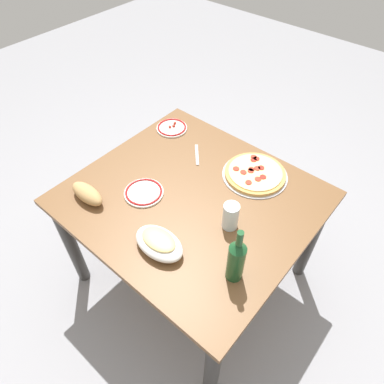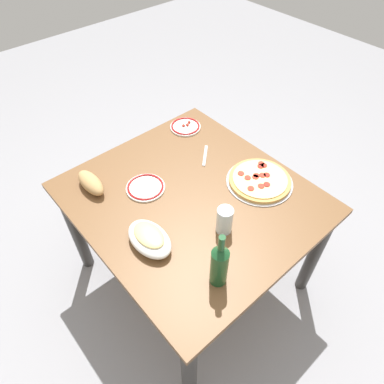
{
  "view_description": "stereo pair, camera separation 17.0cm",
  "coord_description": "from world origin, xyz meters",
  "px_view_note": "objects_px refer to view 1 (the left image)",
  "views": [
    {
      "loc": [
        0.76,
        -0.89,
        2.01
      ],
      "look_at": [
        0.0,
        0.0,
        0.77
      ],
      "focal_mm": 32.61,
      "sensor_mm": 36.0,
      "label": 1
    },
    {
      "loc": [
        0.88,
        -0.77,
        2.01
      ],
      "look_at": [
        0.0,
        0.0,
        0.77
      ],
      "focal_mm": 32.61,
      "sensor_mm": 36.0,
      "label": 2
    }
  ],
  "objects_px": {
    "wine_bottle": "(236,260)",
    "bread_loaf": "(87,194)",
    "baked_pasta_dish": "(159,243)",
    "dining_table": "(192,212)",
    "side_plate_near": "(144,192)",
    "side_plate_far": "(172,128)",
    "water_glass": "(231,216)",
    "pepperoni_pizza": "(255,174)"
  },
  "relations": [
    {
      "from": "side_plate_near",
      "to": "baked_pasta_dish",
      "type": "bearing_deg",
      "value": -32.54
    },
    {
      "from": "side_plate_near",
      "to": "side_plate_far",
      "type": "xyz_separation_m",
      "value": [
        -0.26,
        0.48,
        0.0
      ]
    },
    {
      "from": "dining_table",
      "to": "side_plate_far",
      "type": "xyz_separation_m",
      "value": [
        -0.45,
        0.34,
        0.13
      ]
    },
    {
      "from": "baked_pasta_dish",
      "to": "water_glass",
      "type": "distance_m",
      "value": 0.34
    },
    {
      "from": "pepperoni_pizza",
      "to": "water_glass",
      "type": "bearing_deg",
      "value": -74.96
    },
    {
      "from": "dining_table",
      "to": "water_glass",
      "type": "relative_size",
      "value": 8.44
    },
    {
      "from": "wine_bottle",
      "to": "side_plate_near",
      "type": "relative_size",
      "value": 1.48
    },
    {
      "from": "dining_table",
      "to": "pepperoni_pizza",
      "type": "relative_size",
      "value": 3.36
    },
    {
      "from": "side_plate_far",
      "to": "bread_loaf",
      "type": "distance_m",
      "value": 0.69
    },
    {
      "from": "baked_pasta_dish",
      "to": "dining_table",
      "type": "bearing_deg",
      "value": 105.8
    },
    {
      "from": "pepperoni_pizza",
      "to": "side_plate_near",
      "type": "height_order",
      "value": "pepperoni_pizza"
    },
    {
      "from": "side_plate_far",
      "to": "dining_table",
      "type": "bearing_deg",
      "value": -37.08
    },
    {
      "from": "baked_pasta_dish",
      "to": "wine_bottle",
      "type": "xyz_separation_m",
      "value": [
        0.32,
        0.1,
        0.08
      ]
    },
    {
      "from": "baked_pasta_dish",
      "to": "side_plate_near",
      "type": "relative_size",
      "value": 1.22
    },
    {
      "from": "pepperoni_pizza",
      "to": "side_plate_far",
      "type": "xyz_separation_m",
      "value": [
        -0.6,
        0.02,
        -0.01
      ]
    },
    {
      "from": "dining_table",
      "to": "pepperoni_pizza",
      "type": "distance_m",
      "value": 0.38
    },
    {
      "from": "pepperoni_pizza",
      "to": "bread_loaf",
      "type": "relative_size",
      "value": 1.68
    },
    {
      "from": "bread_loaf",
      "to": "wine_bottle",
      "type": "bearing_deg",
      "value": 8.73
    },
    {
      "from": "side_plate_far",
      "to": "wine_bottle",
      "type": "bearing_deg",
      "value": -33.1
    },
    {
      "from": "water_glass",
      "to": "bread_loaf",
      "type": "bearing_deg",
      "value": -153.04
    },
    {
      "from": "baked_pasta_dish",
      "to": "side_plate_far",
      "type": "bearing_deg",
      "value": 129.21
    },
    {
      "from": "baked_pasta_dish",
      "to": "side_plate_far",
      "type": "height_order",
      "value": "baked_pasta_dish"
    },
    {
      "from": "baked_pasta_dish",
      "to": "wine_bottle",
      "type": "bearing_deg",
      "value": 17.43
    },
    {
      "from": "wine_bottle",
      "to": "side_plate_far",
      "type": "xyz_separation_m",
      "value": [
        -0.86,
        0.56,
        -0.11
      ]
    },
    {
      "from": "side_plate_near",
      "to": "bread_loaf",
      "type": "xyz_separation_m",
      "value": [
        -0.18,
        -0.2,
        0.03
      ]
    },
    {
      "from": "wine_bottle",
      "to": "bread_loaf",
      "type": "relative_size",
      "value": 1.43
    },
    {
      "from": "wine_bottle",
      "to": "side_plate_far",
      "type": "bearing_deg",
      "value": 146.9
    },
    {
      "from": "side_plate_near",
      "to": "wine_bottle",
      "type": "bearing_deg",
      "value": -7.61
    },
    {
      "from": "baked_pasta_dish",
      "to": "bread_loaf",
      "type": "xyz_separation_m",
      "value": [
        -0.46,
        -0.02,
        -0.0
      ]
    },
    {
      "from": "pepperoni_pizza",
      "to": "water_glass",
      "type": "xyz_separation_m",
      "value": [
        0.09,
        -0.35,
        0.05
      ]
    },
    {
      "from": "side_plate_near",
      "to": "side_plate_far",
      "type": "relative_size",
      "value": 1.07
    },
    {
      "from": "baked_pasta_dish",
      "to": "side_plate_near",
      "type": "height_order",
      "value": "baked_pasta_dish"
    },
    {
      "from": "pepperoni_pizza",
      "to": "wine_bottle",
      "type": "height_order",
      "value": "wine_bottle"
    },
    {
      "from": "pepperoni_pizza",
      "to": "water_glass",
      "type": "distance_m",
      "value": 0.37
    },
    {
      "from": "wine_bottle",
      "to": "water_glass",
      "type": "distance_m",
      "value": 0.26
    },
    {
      "from": "side_plate_near",
      "to": "side_plate_far",
      "type": "distance_m",
      "value": 0.55
    },
    {
      "from": "pepperoni_pizza",
      "to": "side_plate_near",
      "type": "bearing_deg",
      "value": -126.82
    },
    {
      "from": "water_glass",
      "to": "bread_loaf",
      "type": "height_order",
      "value": "water_glass"
    },
    {
      "from": "water_glass",
      "to": "side_plate_near",
      "type": "bearing_deg",
      "value": -165.55
    },
    {
      "from": "water_glass",
      "to": "side_plate_far",
      "type": "distance_m",
      "value": 0.79
    },
    {
      "from": "dining_table",
      "to": "wine_bottle",
      "type": "bearing_deg",
      "value": -28.31
    },
    {
      "from": "bread_loaf",
      "to": "dining_table",
      "type": "bearing_deg",
      "value": 42.7
    }
  ]
}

